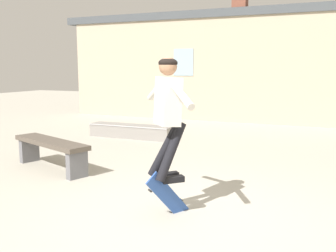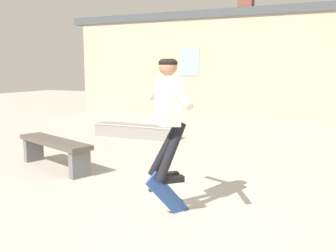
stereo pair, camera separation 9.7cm
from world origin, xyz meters
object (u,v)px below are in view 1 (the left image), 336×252
at_px(skateboard_flipping, 168,197).
at_px(skater, 168,108).
at_px(park_bench, 51,148).
at_px(skate_ledge, 131,131).

bearing_deg(skateboard_flipping, skater, 51.13).
height_order(park_bench, skateboard_flipping, skateboard_flipping).
relative_size(park_bench, skate_ledge, 0.85).
bearing_deg(park_bench, skate_ledge, 112.80).
bearing_deg(skater, skate_ledge, 79.73).
relative_size(park_bench, skater, 1.29).
bearing_deg(skate_ledge, skateboard_flipping, -56.35).
distance_m(skate_ledge, skater, 5.32).
bearing_deg(skater, skateboard_flipping, -106.26).
bearing_deg(park_bench, skateboard_flipping, -2.97).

